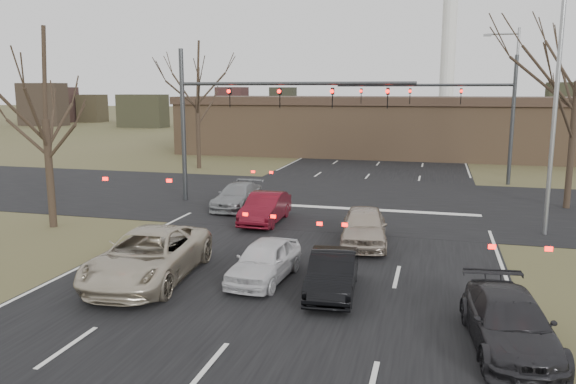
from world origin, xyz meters
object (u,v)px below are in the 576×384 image
at_px(streetlight_right_far, 512,95).
at_px(car_white_sedan, 265,260).
at_px(building, 409,126).
at_px(car_silver_ahead, 364,226).
at_px(car_red_ahead, 265,208).
at_px(car_grey_ahead, 238,196).
at_px(mast_arm_near, 241,106).
at_px(mast_arm_far, 466,104).
at_px(car_black_hatch, 333,273).
at_px(car_silver_suv, 149,256).
at_px(car_charcoal_sedan, 510,323).
at_px(streetlight_right_near, 551,98).

xyz_separation_m(streetlight_right_far, car_white_sedan, (-9.82, -25.31, -4.95)).
xyz_separation_m(building, car_silver_ahead, (-0.02, -31.42, -1.94)).
bearing_deg(building, car_silver_ahead, -90.04).
relative_size(building, car_red_ahead, 10.39).
xyz_separation_m(car_white_sedan, car_grey_ahead, (-4.56, 10.10, -0.02)).
relative_size(car_red_ahead, car_silver_ahead, 0.96).
distance_m(mast_arm_near, mast_arm_far, 15.17).
bearing_deg(car_grey_ahead, car_red_ahead, -49.17).
relative_size(building, car_black_hatch, 11.31).
distance_m(building, car_silver_suv, 37.76).
height_order(mast_arm_near, car_red_ahead, mast_arm_near).
height_order(building, mast_arm_near, mast_arm_near).
bearing_deg(streetlight_right_far, car_red_ahead, -124.02).
height_order(mast_arm_far, car_white_sedan, mast_arm_far).
bearing_deg(car_grey_ahead, building, 75.43).
distance_m(mast_arm_near, car_black_hatch, 14.52).
bearing_deg(car_red_ahead, car_white_sedan, -73.84).
bearing_deg(building, mast_arm_near, -106.13).
bearing_deg(car_black_hatch, car_silver_ahead, 82.82).
bearing_deg(car_black_hatch, car_grey_ahead, 117.48).
distance_m(car_white_sedan, car_black_hatch, 2.35).
distance_m(mast_arm_far, car_charcoal_sedan, 24.81).
height_order(car_red_ahead, car_silver_ahead, car_silver_ahead).
bearing_deg(streetlight_right_near, car_white_sedan, -138.30).
relative_size(streetlight_right_far, car_white_sedan, 2.68).
relative_size(streetlight_right_near, car_white_sedan, 2.68).
distance_m(building, streetlight_right_near, 28.97).
xyz_separation_m(car_grey_ahead, car_silver_ahead, (7.03, -5.20, 0.11)).
height_order(mast_arm_far, car_silver_ahead, mast_arm_far).
height_order(building, car_white_sedan, building).
bearing_deg(streetlight_right_far, car_charcoal_sedan, -95.99).
xyz_separation_m(building, car_charcoal_sedan, (4.34, -39.41, -2.03)).
relative_size(streetlight_right_far, car_red_ahead, 2.45).
xyz_separation_m(streetlight_right_near, car_silver_suv, (-12.82, -9.23, -4.80)).
bearing_deg(mast_arm_near, car_white_sedan, -67.30).
distance_m(mast_arm_far, car_white_sedan, 22.76).
bearing_deg(streetlight_right_near, car_charcoal_sedan, -102.27).
relative_size(streetlight_right_near, car_black_hatch, 2.67).
xyz_separation_m(car_charcoal_sedan, car_silver_ahead, (-4.36, 8.00, 0.09)).
xyz_separation_m(mast_arm_near, car_white_sedan, (4.73, -11.31, -4.44)).
relative_size(car_silver_suv, car_black_hatch, 1.51).
bearing_deg(car_white_sedan, car_silver_ahead, 67.18).
distance_m(mast_arm_near, streetlight_right_near, 14.38).
height_order(mast_arm_near, car_silver_suv, mast_arm_near).
xyz_separation_m(streetlight_right_far, car_black_hatch, (-7.55, -25.92, -4.97)).
bearing_deg(mast_arm_far, car_silver_ahead, -104.38).
height_order(car_silver_suv, car_red_ahead, car_silver_suv).
relative_size(mast_arm_near, car_charcoal_sedan, 2.79).
bearing_deg(building, car_silver_suv, -99.15).
distance_m(mast_arm_far, streetlight_right_far, 5.12).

